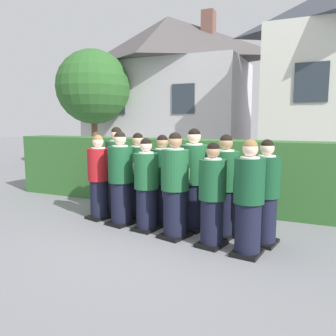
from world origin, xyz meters
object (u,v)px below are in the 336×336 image
at_px(student_front_row_5, 249,201).
at_px(student_rear_row_2, 162,182).
at_px(student_in_red_blazer, 99,179).
at_px(student_rear_row_1, 138,178).
at_px(student_rear_row_4, 225,188).
at_px(student_front_row_2, 146,187).
at_px(student_rear_row_5, 265,195).
at_px(student_rear_row_0, 117,173).
at_px(student_front_row_1, 121,181).
at_px(student_front_row_4, 212,198).
at_px(student_rear_row_3, 194,182).
at_px(student_front_row_3, 175,188).

relative_size(student_front_row_5, student_rear_row_2, 1.00).
bearing_deg(student_in_red_blazer, student_front_row_5, -12.44).
distance_m(student_rear_row_1, student_rear_row_4, 1.79).
bearing_deg(student_front_row_2, student_rear_row_5, 3.61).
distance_m(student_rear_row_0, student_rear_row_4, 2.34).
height_order(student_in_red_blazer, student_front_row_2, student_in_red_blazer).
bearing_deg(student_front_row_1, student_front_row_4, -11.77).
relative_size(student_front_row_2, student_rear_row_5, 0.99).
relative_size(student_front_row_2, student_rear_row_3, 0.91).
bearing_deg(student_rear_row_3, student_front_row_1, -168.08).
height_order(student_front_row_3, student_rear_row_1, student_front_row_3).
height_order(student_front_row_5, student_rear_row_3, student_rear_row_3).
height_order(student_in_red_blazer, student_rear_row_4, student_rear_row_4).
bearing_deg(student_in_red_blazer, student_rear_row_0, 76.59).
xyz_separation_m(student_in_red_blazer, student_rear_row_5, (3.04, -0.13, -0.01)).
relative_size(student_front_row_4, student_rear_row_5, 0.97).
bearing_deg(student_in_red_blazer, student_front_row_3, -12.98).
bearing_deg(student_rear_row_4, student_front_row_1, -175.55).
relative_size(student_front_row_2, student_front_row_5, 0.98).
relative_size(student_front_row_2, student_front_row_4, 1.02).
bearing_deg(student_front_row_5, student_rear_row_2, 153.80).
relative_size(student_front_row_4, student_rear_row_0, 0.89).
relative_size(student_front_row_2, student_rear_row_4, 0.95).
bearing_deg(student_front_row_4, student_in_red_blazer, 167.46).
distance_m(student_front_row_5, student_rear_row_3, 1.30).
height_order(student_front_row_1, student_rear_row_4, student_front_row_1).
xyz_separation_m(student_front_row_5, student_rear_row_2, (-1.68, 0.82, 0.00)).
distance_m(student_rear_row_0, student_rear_row_5, 2.99).
distance_m(student_front_row_1, student_front_row_2, 0.57).
relative_size(student_in_red_blazer, student_front_row_1, 0.95).
relative_size(student_rear_row_2, student_rear_row_5, 1.02).
xyz_separation_m(student_front_row_2, student_rear_row_2, (0.09, 0.44, 0.02)).
bearing_deg(student_front_row_3, student_in_red_blazer, 167.02).
xyz_separation_m(student_front_row_4, student_rear_row_0, (-2.24, 0.98, 0.09)).
bearing_deg(student_rear_row_2, student_rear_row_3, -6.61).
relative_size(student_front_row_1, student_rear_row_5, 1.05).
bearing_deg(student_rear_row_3, student_front_row_3, -103.81).
distance_m(student_front_row_1, student_front_row_4, 1.82).
bearing_deg(student_front_row_1, student_front_row_5, -11.82).
xyz_separation_m(student_rear_row_1, student_rear_row_4, (1.76, -0.35, 0.01)).
distance_m(student_in_red_blazer, student_front_row_5, 2.97).
bearing_deg(student_front_row_4, student_rear_row_3, 129.10).
distance_m(student_front_row_3, student_rear_row_5, 1.36).
height_order(student_in_red_blazer, student_front_row_5, student_front_row_5).
distance_m(student_front_row_1, student_front_row_5, 2.37).
relative_size(student_front_row_3, student_rear_row_0, 0.97).
distance_m(student_rear_row_1, student_rear_row_5, 2.44).
bearing_deg(student_rear_row_1, student_front_row_1, -98.40).
bearing_deg(student_front_row_4, student_front_row_1, 168.23).
distance_m(student_rear_row_1, student_rear_row_2, 0.60).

